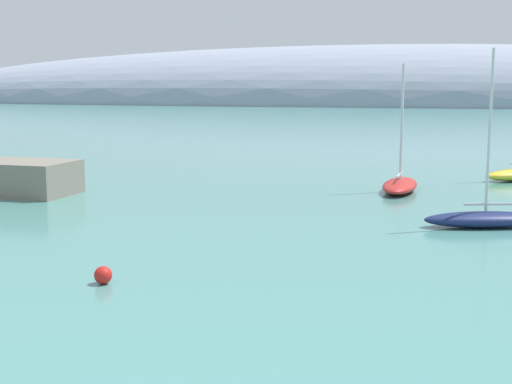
# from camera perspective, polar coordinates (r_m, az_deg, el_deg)

# --- Properties ---
(distant_ridge) EXTENTS (371.93, 70.84, 39.11)m
(distant_ridge) POSITION_cam_1_polar(r_m,az_deg,el_deg) (240.21, 8.99, 7.01)
(distant_ridge) COLOR #8E99AD
(distant_ridge) RESTS_ON ground
(sailboat_navy_mid_mooring) EXTENTS (6.03, 3.42, 8.24)m
(sailboat_navy_mid_mooring) POSITION_cam_1_polar(r_m,az_deg,el_deg) (34.62, 18.04, -1.99)
(sailboat_navy_mid_mooring) COLOR navy
(sailboat_navy_mid_mooring) RESTS_ON water
(sailboat_red_end_of_line) EXTENTS (2.23, 6.18, 7.85)m
(sailboat_red_end_of_line) POSITION_cam_1_polar(r_m,az_deg,el_deg) (44.76, 11.55, 0.62)
(sailboat_red_end_of_line) COLOR red
(sailboat_red_end_of_line) RESTS_ON water
(mooring_buoy_red) EXTENTS (0.61, 0.61, 0.61)m
(mooring_buoy_red) POSITION_cam_1_polar(r_m,az_deg,el_deg) (24.26, -12.25, -6.58)
(mooring_buoy_red) COLOR red
(mooring_buoy_red) RESTS_ON water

